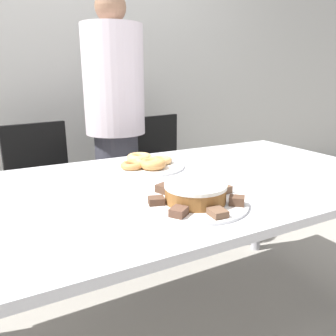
# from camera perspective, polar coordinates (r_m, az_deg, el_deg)

# --- Properties ---
(wall_back) EXTENTS (8.00, 0.05, 2.60)m
(wall_back) POSITION_cam_1_polar(r_m,az_deg,el_deg) (2.74, -17.15, 18.11)
(wall_back) COLOR beige
(wall_back) RESTS_ON ground_plane
(table) EXTENTS (2.00, 0.98, 0.75)m
(table) POSITION_cam_1_polar(r_m,az_deg,el_deg) (1.31, -1.03, -5.66)
(table) COLOR silver
(table) RESTS_ON ground_plane
(person_standing) EXTENTS (0.37, 0.37, 1.63)m
(person_standing) POSITION_cam_1_polar(r_m,az_deg,el_deg) (2.10, -9.11, 7.27)
(person_standing) COLOR #383842
(person_standing) RESTS_ON ground_plane
(office_chair_left) EXTENTS (0.52, 0.52, 0.87)m
(office_chair_left) POSITION_cam_1_polar(r_m,az_deg,el_deg) (2.18, -20.08, -5.26)
(office_chair_left) COLOR black
(office_chair_left) RESTS_ON ground_plane
(office_chair_right) EXTENTS (0.52, 0.52, 0.87)m
(office_chair_right) POSITION_cam_1_polar(r_m,az_deg,el_deg) (2.42, -0.01, -2.21)
(office_chair_right) COLOR black
(office_chair_right) RESTS_ON ground_plane
(plate_cake) EXTENTS (0.35, 0.35, 0.01)m
(plate_cake) POSITION_cam_1_polar(r_m,az_deg,el_deg) (1.09, 4.85, -5.98)
(plate_cake) COLOR white
(plate_cake) RESTS_ON table
(plate_donuts) EXTENTS (0.33, 0.33, 0.01)m
(plate_donuts) POSITION_cam_1_polar(r_m,az_deg,el_deg) (1.51, -3.48, 0.27)
(plate_donuts) COLOR white
(plate_donuts) RESTS_ON table
(frosted_cake) EXTENTS (0.20, 0.20, 0.06)m
(frosted_cake) POSITION_cam_1_polar(r_m,az_deg,el_deg) (1.07, 4.90, -4.21)
(frosted_cake) COLOR brown
(frosted_cake) RESTS_ON plate_cake
(lamington_0) EXTENTS (0.06, 0.06, 0.03)m
(lamington_0) POSITION_cam_1_polar(r_m,az_deg,el_deg) (1.07, 11.88, -5.57)
(lamington_0) COLOR #513828
(lamington_0) RESTS_ON plate_cake
(lamington_1) EXTENTS (0.05, 0.05, 0.02)m
(lamington_1) POSITION_cam_1_polar(r_m,az_deg,el_deg) (1.17, 9.70, -3.68)
(lamington_1) COLOR brown
(lamington_1) RESTS_ON plate_cake
(lamington_2) EXTENTS (0.07, 0.07, 0.02)m
(lamington_2) POSITION_cam_1_polar(r_m,az_deg,el_deg) (1.20, 4.52, -2.90)
(lamington_2) COLOR brown
(lamington_2) RESTS_ON plate_cake
(lamington_3) EXTENTS (0.07, 0.07, 0.03)m
(lamington_3) POSITION_cam_1_polar(r_m,az_deg,el_deg) (1.15, -0.47, -3.59)
(lamington_3) COLOR #513828
(lamington_3) RESTS_ON plate_cake
(lamington_4) EXTENTS (0.06, 0.06, 0.02)m
(lamington_4) POSITION_cam_1_polar(r_m,az_deg,el_deg) (1.05, -2.05, -5.69)
(lamington_4) COLOR #513828
(lamington_4) RESTS_ON plate_cake
(lamington_5) EXTENTS (0.07, 0.06, 0.02)m
(lamington_5) POSITION_cam_1_polar(r_m,az_deg,el_deg) (0.97, 1.88, -7.61)
(lamington_5) COLOR brown
(lamington_5) RESTS_ON plate_cake
(lamington_6) EXTENTS (0.05, 0.06, 0.02)m
(lamington_6) POSITION_cam_1_polar(r_m,az_deg,el_deg) (0.98, 8.65, -7.70)
(lamington_6) COLOR brown
(lamington_6) RESTS_ON plate_cake
(donut_0) EXTENTS (0.12, 0.12, 0.03)m
(donut_0) POSITION_cam_1_polar(r_m,az_deg,el_deg) (1.50, -3.49, 1.07)
(donut_0) COLOR #E5AD66
(donut_0) RESTS_ON plate_donuts
(donut_1) EXTENTS (0.10, 0.10, 0.03)m
(donut_1) POSITION_cam_1_polar(r_m,az_deg,el_deg) (1.54, -1.24, 1.38)
(donut_1) COLOR #E5AD66
(donut_1) RESTS_ON plate_donuts
(donut_2) EXTENTS (0.12, 0.12, 0.04)m
(donut_2) POSITION_cam_1_polar(r_m,az_deg,el_deg) (1.56, -5.00, 1.74)
(donut_2) COLOR #E5AD66
(donut_2) RESTS_ON plate_donuts
(donut_3) EXTENTS (0.10, 0.10, 0.03)m
(donut_3) POSITION_cam_1_polar(r_m,az_deg,el_deg) (1.46, -6.31, 0.49)
(donut_3) COLOR #D18E4C
(donut_3) RESTS_ON plate_donuts
(donut_4) EXTENTS (0.12, 0.12, 0.04)m
(donut_4) POSITION_cam_1_polar(r_m,az_deg,el_deg) (1.45, -2.66, 0.72)
(donut_4) COLOR #D18E4C
(donut_4) RESTS_ON plate_donuts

